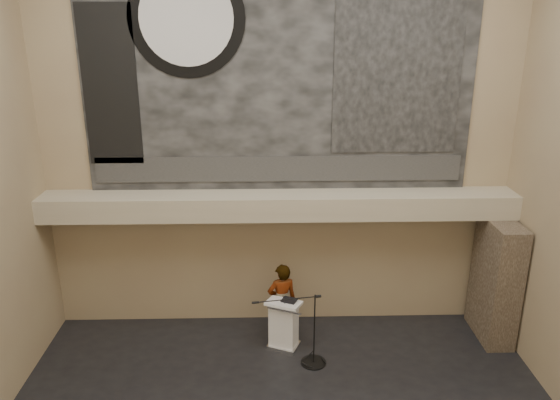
{
  "coord_description": "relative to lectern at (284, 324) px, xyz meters",
  "views": [
    {
      "loc": [
        -0.28,
        -7.25,
        6.81
      ],
      "look_at": [
        0.0,
        3.2,
        3.2
      ],
      "focal_mm": 35.0,
      "sensor_mm": 36.0,
      "label": 1
    }
  ],
  "objects": [
    {
      "name": "wall_back",
      "position": [
        -0.07,
        1.21,
        3.7
      ],
      "size": [
        10.0,
        0.02,
        8.5
      ],
      "primitive_type": "cube",
      "color": "#90785B",
      "rests_on": "floor"
    },
    {
      "name": "wall_front",
      "position": [
        -0.07,
        -6.79,
        3.7
      ],
      "size": [
        10.0,
        0.02,
        8.5
      ],
      "primitive_type": "cube",
      "color": "#90785B",
      "rests_on": "floor"
    },
    {
      "name": "soffit",
      "position": [
        -0.07,
        0.81,
        2.4
      ],
      "size": [
        10.0,
        0.8,
        0.5
      ],
      "primitive_type": "cube",
      "color": "tan",
      "rests_on": "wall_back"
    },
    {
      "name": "sprinkler_left",
      "position": [
        -1.67,
        0.76,
        2.12
      ],
      "size": [
        0.04,
        0.04,
        0.06
      ],
      "primitive_type": "cylinder",
      "color": "#B2893D",
      "rests_on": "soffit"
    },
    {
      "name": "sprinkler_right",
      "position": [
        1.83,
        0.76,
        2.12
      ],
      "size": [
        0.04,
        0.04,
        0.06
      ],
      "primitive_type": "cylinder",
      "color": "#B2893D",
      "rests_on": "soffit"
    },
    {
      "name": "banner",
      "position": [
        -0.07,
        1.18,
        5.15
      ],
      "size": [
        8.0,
        0.05,
        5.0
      ],
      "primitive_type": "cube",
      "color": "black",
      "rests_on": "wall_back"
    },
    {
      "name": "banner_text_strip",
      "position": [
        -0.07,
        1.14,
        3.1
      ],
      "size": [
        7.76,
        0.02,
        0.55
      ],
      "primitive_type": "cube",
      "color": "#2A2A2A",
      "rests_on": "banner"
    },
    {
      "name": "banner_clock_rim",
      "position": [
        -1.87,
        1.14,
        6.15
      ],
      "size": [
        2.3,
        0.02,
        2.3
      ],
      "primitive_type": "cylinder",
      "rotation": [
        1.57,
        0.0,
        0.0
      ],
      "color": "black",
      "rests_on": "banner"
    },
    {
      "name": "banner_clock_face",
      "position": [
        -1.87,
        1.12,
        6.15
      ],
      "size": [
        1.84,
        0.02,
        1.84
      ],
      "primitive_type": "cylinder",
      "rotation": [
        1.57,
        0.0,
        0.0
      ],
      "color": "silver",
      "rests_on": "banner"
    },
    {
      "name": "banner_building_print",
      "position": [
        2.33,
        1.14,
        5.25
      ],
      "size": [
        2.6,
        0.02,
        3.6
      ],
      "primitive_type": "cube",
      "color": "black",
      "rests_on": "banner"
    },
    {
      "name": "banner_brick_print",
      "position": [
        -3.47,
        1.14,
        4.85
      ],
      "size": [
        1.1,
        0.02,
        3.2
      ],
      "primitive_type": "cube",
      "color": "black",
      "rests_on": "banner"
    },
    {
      "name": "stone_pier",
      "position": [
        4.58,
        0.36,
        0.8
      ],
      "size": [
        0.6,
        1.4,
        2.7
      ],
      "primitive_type": "cube",
      "color": "#3E3226",
      "rests_on": "floor"
    },
    {
      "name": "lectern",
      "position": [
        0.0,
        0.0,
        0.0
      ],
      "size": [
        0.84,
        0.73,
        1.13
      ],
      "rotation": [
        0.0,
        0.0,
        -0.41
      ],
      "color": "silver",
      "rests_on": "floor"
    },
    {
      "name": "binder",
      "position": [
        0.11,
        0.02,
        0.56
      ],
      "size": [
        0.37,
        0.34,
        0.04
      ],
      "primitive_type": "cube",
      "rotation": [
        0.0,
        0.0,
        -0.43
      ],
      "color": "black",
      "rests_on": "lectern"
    },
    {
      "name": "papers",
      "position": [
        -0.1,
        -0.06,
        0.55
      ],
      "size": [
        0.27,
        0.33,
        0.0
      ],
      "primitive_type": "cube",
      "rotation": [
        0.0,
        0.0,
        0.21
      ],
      "color": "white",
      "rests_on": "lectern"
    },
    {
      "name": "speaker_person",
      "position": [
        -0.03,
        0.39,
        0.33
      ],
      "size": [
        0.72,
        0.56,
        1.76
      ],
      "primitive_type": "imported",
      "rotation": [
        0.0,
        0.0,
        3.38
      ],
      "color": "white",
      "rests_on": "floor"
    },
    {
      "name": "mic_stand",
      "position": [
        0.55,
        -0.59,
        -0.31
      ],
      "size": [
        1.49,
        0.52,
        1.57
      ],
      "rotation": [
        0.0,
        0.0,
        0.17
      ],
      "color": "black",
      "rests_on": "floor"
    }
  ]
}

